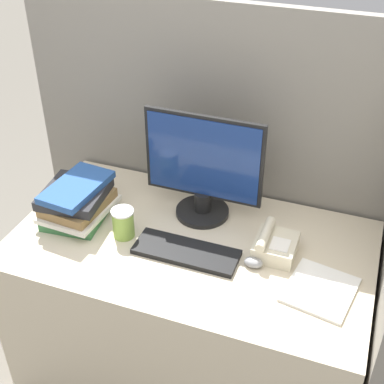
# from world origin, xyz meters

# --- Properties ---
(cubicle_panel_rear) EXTENTS (1.78, 0.04, 1.55)m
(cubicle_panel_rear) POSITION_xyz_m (0.00, 0.82, 0.78)
(cubicle_panel_rear) COLOR gray
(cubicle_panel_rear) RESTS_ON ground_plane
(desk) EXTENTS (1.38, 0.78, 0.76)m
(desk) POSITION_xyz_m (0.00, 0.39, 0.38)
(desk) COLOR beige
(desk) RESTS_ON ground_plane
(monitor) EXTENTS (0.48, 0.22, 0.44)m
(monitor) POSITION_xyz_m (-0.02, 0.58, 0.96)
(monitor) COLOR black
(monitor) RESTS_ON desk
(keyboard) EXTENTS (0.39, 0.14, 0.02)m
(keyboard) POSITION_xyz_m (0.01, 0.32, 0.77)
(keyboard) COLOR black
(keyboard) RESTS_ON desk
(mouse) EXTENTS (0.07, 0.05, 0.04)m
(mouse) POSITION_xyz_m (0.26, 0.34, 0.77)
(mouse) COLOR gray
(mouse) RESTS_ON desk
(coffee_cup) EXTENTS (0.09, 0.09, 0.12)m
(coffee_cup) POSITION_xyz_m (-0.26, 0.34, 0.82)
(coffee_cup) COLOR #8CB247
(coffee_cup) RESTS_ON desk
(book_stack) EXTENTS (0.27, 0.31, 0.16)m
(book_stack) POSITION_xyz_m (-0.48, 0.38, 0.83)
(book_stack) COLOR #38723F
(book_stack) RESTS_ON desk
(desk_telephone) EXTENTS (0.15, 0.18, 0.10)m
(desk_telephone) POSITION_xyz_m (0.31, 0.44, 0.79)
(desk_telephone) COLOR beige
(desk_telephone) RESTS_ON desk
(paper_pile) EXTENTS (0.26, 0.27, 0.01)m
(paper_pile) POSITION_xyz_m (0.51, 0.30, 0.76)
(paper_pile) COLOR white
(paper_pile) RESTS_ON desk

